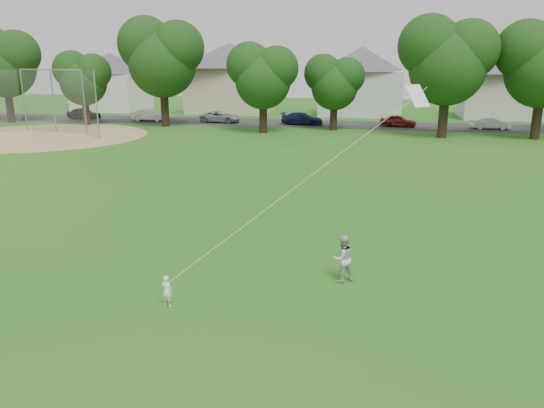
% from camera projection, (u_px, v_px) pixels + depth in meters
% --- Properties ---
extents(ground, '(160.00, 160.00, 0.00)m').
position_uv_depth(ground, '(263.00, 308.00, 14.01)').
color(ground, '#176016').
rests_on(ground, ground).
extents(street, '(90.00, 7.00, 0.01)m').
position_uv_depth(street, '(355.00, 125.00, 53.67)').
color(street, '#2D2D30').
rests_on(street, ground).
extents(dirt_infield, '(18.00, 18.00, 0.02)m').
position_uv_depth(dirt_infield, '(41.00, 136.00, 45.62)').
color(dirt_infield, '#9E7F51').
rests_on(dirt_infield, ground).
extents(toddler, '(0.35, 0.26, 0.86)m').
position_uv_depth(toddler, '(167.00, 291.00, 14.01)').
color(toddler, white).
rests_on(toddler, ground).
extents(older_boy, '(0.88, 0.85, 1.42)m').
position_uv_depth(older_boy, '(342.00, 258.00, 15.52)').
color(older_boy, beige).
rests_on(older_boy, ground).
extents(kite, '(3.78, 4.23, 10.81)m').
position_uv_depth(kite, '(309.00, 177.00, 16.21)').
color(kite, white).
rests_on(kite, ground).
extents(baseball_backstop, '(12.53, 3.57, 5.52)m').
position_uv_depth(baseball_backstop, '(49.00, 102.00, 46.72)').
color(baseball_backstop, gray).
rests_on(baseball_backstop, ground).
extents(tree_row, '(82.13, 9.94, 11.79)m').
position_uv_depth(tree_row, '(389.00, 58.00, 45.76)').
color(tree_row, black).
rests_on(tree_row, ground).
extents(parked_cars, '(72.38, 2.36, 1.27)m').
position_uv_depth(parked_cars, '(399.00, 121.00, 51.71)').
color(parked_cars, black).
rests_on(parked_cars, ground).
extents(house_row, '(76.84, 14.06, 9.87)m').
position_uv_depth(house_row, '(373.00, 73.00, 61.60)').
color(house_row, white).
rests_on(house_row, ground).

